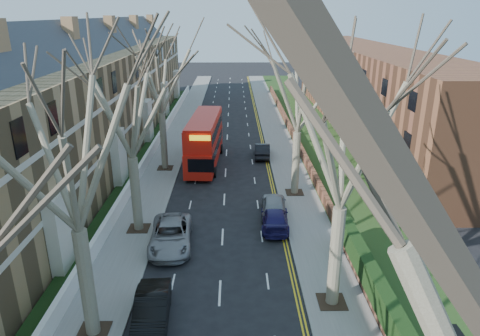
{
  "coord_description": "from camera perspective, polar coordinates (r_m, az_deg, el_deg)",
  "views": [
    {
      "loc": [
        0.78,
        -9.94,
        13.92
      ],
      "look_at": [
        1.21,
        18.77,
        3.45
      ],
      "focal_mm": 32.0,
      "sensor_mm": 36.0,
      "label": 1
    }
  ],
  "objects": [
    {
      "name": "pavement_left",
      "position": [
        51.31,
        -8.44,
        4.14
      ],
      "size": [
        3.0,
        102.0,
        0.12
      ],
      "primitive_type": "cube",
      "color": "slate",
      "rests_on": "ground"
    },
    {
      "name": "pavement_right",
      "position": [
        51.13,
        5.05,
        4.22
      ],
      "size": [
        3.0,
        102.0,
        0.12
      ],
      "primitive_type": "cube",
      "color": "slate",
      "rests_on": "ground"
    },
    {
      "name": "terrace_left",
      "position": [
        44.21,
        -20.08,
        7.88
      ],
      "size": [
        9.7,
        78.0,
        13.6
      ],
      "color": "olive",
      "rests_on": "ground"
    },
    {
      "name": "flats_right",
      "position": [
        56.22,
        16.68,
        10.06
      ],
      "size": [
        13.97,
        54.0,
        10.0
      ],
      "color": "brown",
      "rests_on": "ground"
    },
    {
      "name": "front_wall_left",
      "position": [
        43.86,
        -11.91,
        1.94
      ],
      "size": [
        0.3,
        78.0,
        1.0
      ],
      "color": "white",
      "rests_on": "ground"
    },
    {
      "name": "grass_verge_right",
      "position": [
        51.76,
        10.02,
        4.29
      ],
      "size": [
        6.0,
        102.0,
        0.06
      ],
      "color": "#243D16",
      "rests_on": "ground"
    },
    {
      "name": "tree_left_mid",
      "position": [
        17.75,
        -22.31,
        4.29
      ],
      "size": [
        10.5,
        10.5,
        14.71
      ],
      "color": "#665D49",
      "rests_on": "ground"
    },
    {
      "name": "tree_left_far",
      "position": [
        27.14,
        -14.87,
        9.45
      ],
      "size": [
        10.15,
        10.15,
        14.22
      ],
      "color": "#665D49",
      "rests_on": "ground"
    },
    {
      "name": "tree_left_dist",
      "position": [
        38.74,
        -10.78,
        13.23
      ],
      "size": [
        10.5,
        10.5,
        14.71
      ],
      "color": "#665D49",
      "rests_on": "ground"
    },
    {
      "name": "tree_right_mid",
      "position": [
        19.11,
        14.16,
        6.23
      ],
      "size": [
        10.5,
        10.5,
        14.71
      ],
      "color": "#665D49",
      "rests_on": "ground"
    },
    {
      "name": "tree_right_far",
      "position": [
        32.65,
        7.98,
        11.61
      ],
      "size": [
        10.15,
        10.15,
        14.22
      ],
      "color": "#665D49",
      "rests_on": "ground"
    },
    {
      "name": "double_decker_bus",
      "position": [
        41.25,
        -4.73,
        3.52
      ],
      "size": [
        3.24,
        11.03,
        4.56
      ],
      "rotation": [
        0.0,
        0.0,
        3.08
      ],
      "color": "red",
      "rests_on": "ground"
    },
    {
      "name": "car_left_mid",
      "position": [
        21.57,
        -11.69,
        -18.13
      ],
      "size": [
        1.87,
        4.56,
        1.47
      ],
      "primitive_type": "imported",
      "rotation": [
        0.0,
        0.0,
        0.07
      ],
      "color": "black",
      "rests_on": "ground"
    },
    {
      "name": "car_left_far",
      "position": [
        27.52,
        -9.2,
        -8.81
      ],
      "size": [
        2.88,
        5.65,
        1.53
      ],
      "primitive_type": "imported",
      "rotation": [
        0.0,
        0.0,
        0.06
      ],
      "color": "gray",
      "rests_on": "ground"
    },
    {
      "name": "car_right_near",
      "position": [
        29.56,
        4.66,
        -6.69
      ],
      "size": [
        2.1,
        4.63,
        1.32
      ],
      "primitive_type": "imported",
      "rotation": [
        0.0,
        0.0,
        3.09
      ],
      "color": "#1D1750",
      "rests_on": "ground"
    },
    {
      "name": "car_right_mid",
      "position": [
        31.21,
        4.53,
        -4.98
      ],
      "size": [
        2.09,
        4.56,
        1.51
      ],
      "primitive_type": "imported",
      "rotation": [
        0.0,
        0.0,
        3.07
      ],
      "color": "gray",
      "rests_on": "ground"
    },
    {
      "name": "car_right_far",
      "position": [
        43.68,
        2.99,
        2.4
      ],
      "size": [
        1.77,
        4.4,
        1.42
      ],
      "primitive_type": "imported",
      "rotation": [
        0.0,
        0.0,
        3.08
      ],
      "color": "black",
      "rests_on": "ground"
    }
  ]
}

